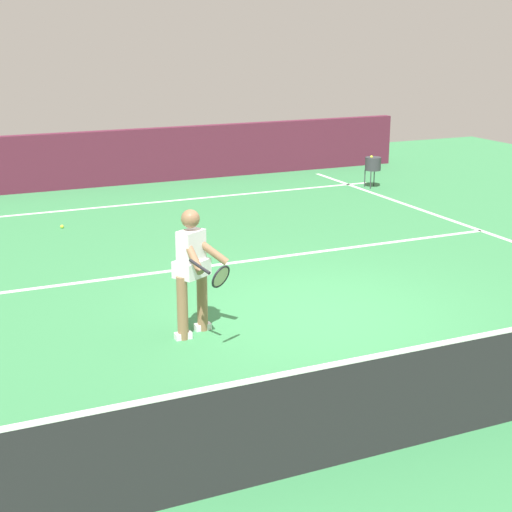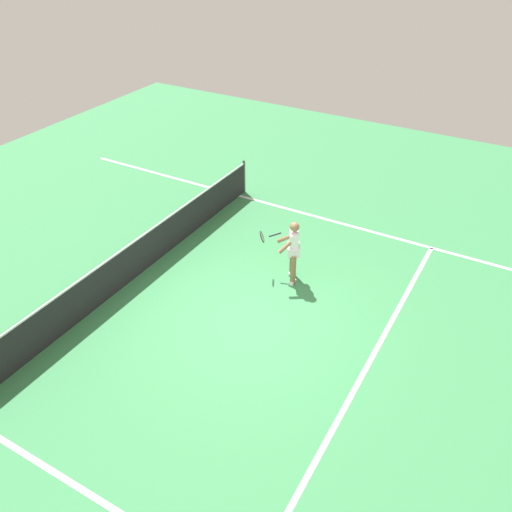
# 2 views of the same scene
# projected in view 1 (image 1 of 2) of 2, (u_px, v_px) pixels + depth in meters

# --- Properties ---
(ground_plane) EXTENTS (25.52, 25.52, 0.00)m
(ground_plane) POSITION_uv_depth(u_px,v_px,m) (322.00, 315.00, 10.13)
(ground_plane) COLOR #38844C
(court_back_wall) EXTENTS (14.45, 0.24, 1.27)m
(court_back_wall) POSITION_uv_depth(u_px,v_px,m) (126.00, 157.00, 18.27)
(court_back_wall) COLOR #561E33
(court_back_wall) RESTS_ON ground
(baseline_marking) EXTENTS (10.45, 0.10, 0.01)m
(baseline_marking) POSITION_uv_depth(u_px,v_px,m) (154.00, 202.00, 16.52)
(baseline_marking) COLOR white
(baseline_marking) RESTS_ON ground
(service_line_marking) EXTENTS (9.45, 0.10, 0.01)m
(service_line_marking) POSITION_uv_depth(u_px,v_px,m) (243.00, 261.00, 12.39)
(service_line_marking) COLOR white
(service_line_marking) RESTS_ON ground
(court_net) EXTENTS (10.13, 0.08, 1.04)m
(court_net) POSITION_uv_depth(u_px,v_px,m) (493.00, 379.00, 7.17)
(court_net) COLOR #4C4C51
(court_net) RESTS_ON ground
(tennis_player) EXTENTS (0.68, 1.14, 1.55)m
(tennis_player) POSITION_uv_depth(u_px,v_px,m) (193.00, 268.00, 9.22)
(tennis_player) COLOR #8C6647
(tennis_player) RESTS_ON ground
(tennis_ball_near) EXTENTS (0.07, 0.07, 0.07)m
(tennis_ball_near) POSITION_uv_depth(u_px,v_px,m) (62.00, 227.00, 14.42)
(tennis_ball_near) COLOR #D1E533
(tennis_ball_near) RESTS_ON ground
(ball_hopper) EXTENTS (0.36, 0.36, 0.74)m
(ball_hopper) POSITION_uv_depth(u_px,v_px,m) (373.00, 164.00, 17.91)
(ball_hopper) COLOR #333338
(ball_hopper) RESTS_ON ground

